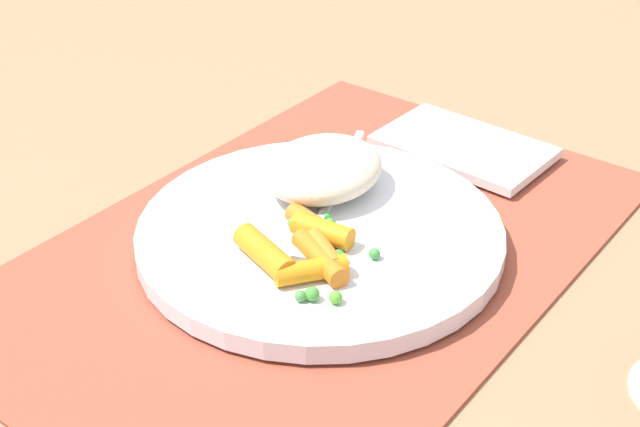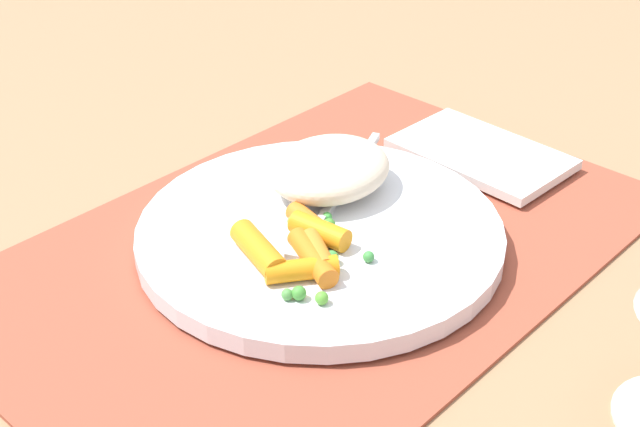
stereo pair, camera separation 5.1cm
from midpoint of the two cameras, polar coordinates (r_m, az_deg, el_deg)
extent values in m
plane|color=#997551|center=(0.64, 2.29, -2.34)|extent=(2.40, 2.40, 0.00)
cube|color=#9E4733|center=(0.64, 2.29, -2.12)|extent=(0.49, 0.32, 0.01)
cylinder|color=white|center=(0.63, 2.31, -1.37)|extent=(0.26, 0.26, 0.01)
ellipsoid|color=beige|center=(0.66, 2.82, 2.81)|extent=(0.10, 0.08, 0.04)
cylinder|color=orange|center=(0.59, 2.31, -2.58)|extent=(0.03, 0.04, 0.01)
cylinder|color=orange|center=(0.62, 1.85, -0.73)|extent=(0.02, 0.04, 0.01)
cylinder|color=orange|center=(0.59, -1.40, -2.44)|extent=(0.03, 0.06, 0.02)
cylinder|color=orange|center=(0.57, 1.37, -3.68)|extent=(0.05, 0.04, 0.01)
cylinder|color=orange|center=(0.58, 2.02, -2.90)|extent=(0.04, 0.06, 0.01)
cylinder|color=orange|center=(0.61, 2.39, -1.19)|extent=(0.02, 0.05, 0.02)
sphere|color=green|center=(0.56, 1.28, -5.19)|extent=(0.01, 0.01, 0.01)
sphere|color=green|center=(0.61, 2.46, -1.30)|extent=(0.01, 0.01, 0.01)
sphere|color=green|center=(0.58, 0.16, -3.75)|extent=(0.01, 0.01, 0.01)
sphere|color=#53A035|center=(0.61, -2.62, -1.50)|extent=(0.01, 0.01, 0.01)
sphere|color=green|center=(0.59, 3.22, -2.90)|extent=(0.01, 0.01, 0.01)
sphere|color=#479447|center=(0.63, 0.57, -0.57)|extent=(0.01, 0.01, 0.01)
sphere|color=#57A533|center=(0.55, 2.77, -5.50)|extent=(0.01, 0.01, 0.01)
sphere|color=#3F9243|center=(0.59, 5.60, -2.83)|extent=(0.01, 0.01, 0.01)
sphere|color=green|center=(0.63, 2.67, -0.24)|extent=(0.01, 0.01, 0.01)
sphere|color=#4D9242|center=(0.56, 0.52, -5.27)|extent=(0.01, 0.01, 0.01)
sphere|color=green|center=(0.62, 2.86, -0.81)|extent=(0.01, 0.01, 0.01)
cube|color=silver|center=(0.61, 1.58, -1.89)|extent=(0.05, 0.03, 0.01)
cube|color=silver|center=(0.68, 4.04, 2.31)|extent=(0.13, 0.06, 0.01)
cube|color=white|center=(0.76, 12.16, 3.72)|extent=(0.09, 0.14, 0.01)
camera|label=1|loc=(0.03, -87.65, 1.48)|focal=50.06mm
camera|label=2|loc=(0.03, 92.35, -1.48)|focal=50.06mm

